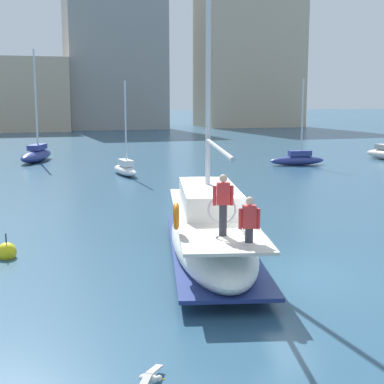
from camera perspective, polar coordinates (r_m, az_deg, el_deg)
name	(u,v)px	position (r m, az deg, el deg)	size (l,w,h in m)	color
ground_plane	(270,275)	(16.30, 7.88, -8.27)	(400.00, 400.00, 0.00)	#284C66
main_sailboat	(211,230)	(17.45, 1.92, -3.87)	(4.53, 9.89, 13.82)	white
moored_sloop_near	(298,159)	(42.52, 10.58, 3.31)	(4.23, 1.38, 6.32)	navy
moored_cutter_left	(36,154)	(45.73, -15.39, 3.72)	(3.31, 5.77, 8.59)	navy
moored_cutter_right	(125,168)	(36.59, -6.73, 2.39)	(1.34, 3.89, 5.98)	white
seagull	(150,378)	(10.31, -4.28, -18.19)	(0.77, 1.11, 0.18)	silver
mooring_buoy	(7,252)	(18.67, -18.15, -5.77)	(0.61, 0.61, 0.90)	yellow
waterfront_buildings	(25,55)	(90.95, -16.50, 13.07)	(85.70, 15.88, 25.64)	#B2B7BC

